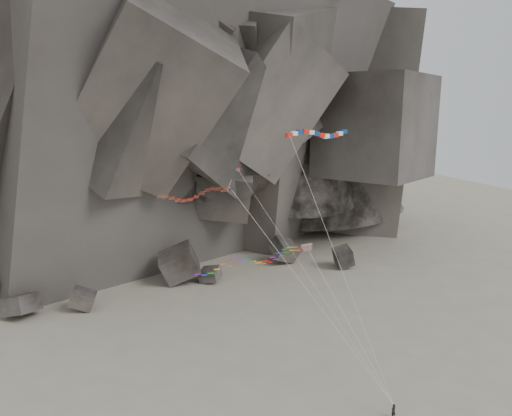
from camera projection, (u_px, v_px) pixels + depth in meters
name	position (u px, v px, depth m)	size (l,w,h in m)	color
ground	(281.00, 373.00, 62.18)	(260.00, 260.00, 0.00)	gray
headland	(156.00, 59.00, 116.09)	(110.00, 70.00, 84.00)	#564D46
boulder_field	(75.00, 282.00, 85.84)	(72.78, 16.17, 8.66)	#47423F
kite_flyer	(393.00, 410.00, 53.32)	(0.66, 0.44, 1.88)	black
delta_kite	(191.00, 194.00, 55.55)	(21.67, 15.59, 23.17)	red
banner_kite	(318.00, 135.00, 61.46)	(9.47, 17.75, 28.28)	red
parafoil_kite	(249.00, 260.00, 58.98)	(18.09, 14.62, 14.61)	gold
pennant_kite	(273.00, 224.00, 58.15)	(11.41, 17.74, 23.76)	red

